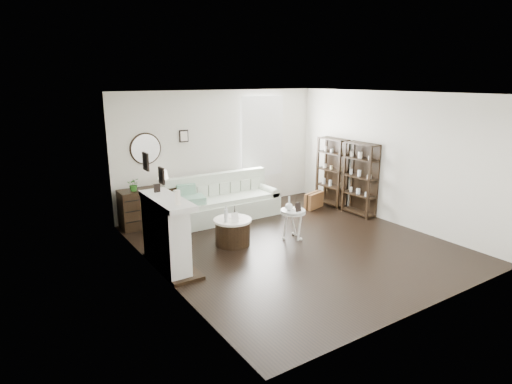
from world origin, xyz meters
TOP-DOWN VIEW (x-y plane):
  - room at (0.73, 2.70)m, footprint 5.50×5.50m
  - fireplace at (-2.32, 0.30)m, footprint 0.50×1.40m
  - shelf_unit_far at (2.33, 1.55)m, footprint 0.30×0.80m
  - shelf_unit_near at (2.33, 0.65)m, footprint 0.30×0.80m
  - sofa at (-0.35, 2.07)m, footprint 2.43×0.84m
  - quilt at (-1.14, 1.95)m, footprint 0.63×0.55m
  - suitcase at (1.78, 1.53)m, footprint 0.58×0.34m
  - dresser at (-1.84, 2.47)m, footprint 1.17×0.50m
  - table_lamp at (-1.50, 2.47)m, footprint 0.28×0.28m
  - potted_plant at (-2.14, 2.42)m, footprint 0.31×0.29m
  - drum_table at (-0.94, 0.62)m, footprint 0.69×0.69m
  - pedestal_table at (0.15, 0.24)m, footprint 0.47×0.47m
  - eiffel_drum at (-0.86, 0.66)m, footprint 0.14×0.14m
  - bottle_drum at (-1.11, 0.54)m, footprint 0.07×0.07m
  - card_frame_drum at (-0.98, 0.44)m, footprint 0.13×0.06m
  - eiffel_ped at (0.25, 0.27)m, footprint 0.14×0.14m
  - flask_ped at (0.07, 0.26)m, footprint 0.14×0.14m
  - card_frame_ped at (0.17, 0.12)m, footprint 0.13×0.06m

SIDE VIEW (x-z plane):
  - suitcase at x=1.78m, z-range 0.00..0.37m
  - drum_table at x=-0.94m, z-range 0.00..0.48m
  - sofa at x=-0.35m, z-range -0.16..0.78m
  - dresser at x=-1.84m, z-range 0.00..0.78m
  - pedestal_table at x=0.15m, z-range 0.24..0.80m
  - fireplace at x=-2.32m, z-range -0.38..1.46m
  - quilt at x=-1.14m, z-range 0.49..0.63m
  - card_frame_drum at x=-0.98m, z-range 0.48..0.66m
  - eiffel_drum at x=-0.86m, z-range 0.48..0.69m
  - bottle_drum at x=-1.11m, z-range 0.48..0.78m
  - card_frame_ped at x=0.17m, z-range 0.57..0.73m
  - eiffel_ped at x=0.25m, z-range 0.57..0.76m
  - flask_ped at x=0.07m, z-range 0.57..0.83m
  - shelf_unit_far at x=2.33m, z-range 0.00..1.60m
  - shelf_unit_near at x=2.33m, z-range 0.00..1.60m
  - potted_plant at x=-2.14m, z-range 0.78..1.05m
  - table_lamp at x=-1.50m, z-range 0.78..1.12m
  - room at x=0.73m, z-range -1.15..4.35m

